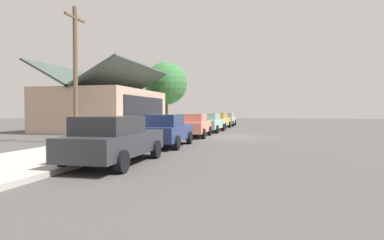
{
  "coord_description": "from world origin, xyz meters",
  "views": [
    {
      "loc": [
        -21.86,
        -2.14,
        1.75
      ],
      "look_at": [
        3.57,
        3.9,
        1.04
      ],
      "focal_mm": 29.86,
      "sensor_mm": 36.0,
      "label": 1
    }
  ],
  "objects_px": {
    "car_silver": "(226,119)",
    "utility_pole_wooden": "(75,72)",
    "shade_tree": "(166,84)",
    "fire_hydrant_red": "(144,135)",
    "car_mustard": "(218,121)",
    "car_coral": "(193,125)",
    "car_seafoam": "(209,122)",
    "car_navy": "(166,130)",
    "car_charcoal": "(115,140)"
  },
  "relations": [
    {
      "from": "car_coral",
      "to": "car_seafoam",
      "type": "xyz_separation_m",
      "value": [
        5.31,
        -0.12,
        0.0
      ]
    },
    {
      "from": "car_charcoal",
      "to": "utility_pole_wooden",
      "type": "relative_size",
      "value": 0.64
    },
    {
      "from": "car_seafoam",
      "to": "fire_hydrant_red",
      "type": "bearing_deg",
      "value": 173.58
    },
    {
      "from": "car_seafoam",
      "to": "car_silver",
      "type": "bearing_deg",
      "value": 1.96
    },
    {
      "from": "car_mustard",
      "to": "shade_tree",
      "type": "relative_size",
      "value": 0.68
    },
    {
      "from": "car_charcoal",
      "to": "fire_hydrant_red",
      "type": "distance_m",
      "value": 6.37
    },
    {
      "from": "car_coral",
      "to": "car_seafoam",
      "type": "relative_size",
      "value": 0.94
    },
    {
      "from": "car_silver",
      "to": "fire_hydrant_red",
      "type": "relative_size",
      "value": 6.26
    },
    {
      "from": "car_coral",
      "to": "car_mustard",
      "type": "distance_m",
      "value": 10.91
    },
    {
      "from": "car_charcoal",
      "to": "car_silver",
      "type": "bearing_deg",
      "value": -1.16
    },
    {
      "from": "car_charcoal",
      "to": "car_navy",
      "type": "bearing_deg",
      "value": -1.02
    },
    {
      "from": "car_navy",
      "to": "car_mustard",
      "type": "distance_m",
      "value": 16.94
    },
    {
      "from": "fire_hydrant_red",
      "to": "car_navy",
      "type": "bearing_deg",
      "value": -117.28
    },
    {
      "from": "shade_tree",
      "to": "car_silver",
      "type": "bearing_deg",
      "value": -61.22
    },
    {
      "from": "car_navy",
      "to": "utility_pole_wooden",
      "type": "relative_size",
      "value": 0.61
    },
    {
      "from": "car_mustard",
      "to": "utility_pole_wooden",
      "type": "height_order",
      "value": "utility_pole_wooden"
    },
    {
      "from": "car_navy",
      "to": "car_silver",
      "type": "bearing_deg",
      "value": -2.1
    },
    {
      "from": "fire_hydrant_red",
      "to": "utility_pole_wooden",
      "type": "bearing_deg",
      "value": 91.76
    },
    {
      "from": "car_coral",
      "to": "shade_tree",
      "type": "distance_m",
      "value": 15.27
    },
    {
      "from": "car_charcoal",
      "to": "utility_pole_wooden",
      "type": "bearing_deg",
      "value": 40.89
    },
    {
      "from": "utility_pole_wooden",
      "to": "fire_hydrant_red",
      "type": "relative_size",
      "value": 10.56
    },
    {
      "from": "car_navy",
      "to": "fire_hydrant_red",
      "type": "relative_size",
      "value": 6.39
    },
    {
      "from": "car_seafoam",
      "to": "utility_pole_wooden",
      "type": "xyz_separation_m",
      "value": [
        -10.72,
        5.55,
        3.11
      ]
    },
    {
      "from": "car_silver",
      "to": "car_navy",
      "type": "bearing_deg",
      "value": 179.3
    },
    {
      "from": "car_seafoam",
      "to": "car_charcoal",
      "type": "bearing_deg",
      "value": -178.48
    },
    {
      "from": "car_coral",
      "to": "utility_pole_wooden",
      "type": "bearing_deg",
      "value": 132.54
    },
    {
      "from": "fire_hydrant_red",
      "to": "car_charcoal",
      "type": "bearing_deg",
      "value": -166.91
    },
    {
      "from": "car_coral",
      "to": "car_silver",
      "type": "height_order",
      "value": "same"
    },
    {
      "from": "fire_hydrant_red",
      "to": "shade_tree",
      "type": "bearing_deg",
      "value": 14.64
    },
    {
      "from": "car_navy",
      "to": "fire_hydrant_red",
      "type": "xyz_separation_m",
      "value": [
        0.74,
        1.44,
        -0.32
      ]
    },
    {
      "from": "car_mustard",
      "to": "car_silver",
      "type": "xyz_separation_m",
      "value": [
        5.91,
        -0.06,
        -0.0
      ]
    },
    {
      "from": "car_seafoam",
      "to": "shade_tree",
      "type": "relative_size",
      "value": 0.68
    },
    {
      "from": "car_silver",
      "to": "car_coral",
      "type": "bearing_deg",
      "value": 179.18
    },
    {
      "from": "car_coral",
      "to": "shade_tree",
      "type": "bearing_deg",
      "value": 22.95
    },
    {
      "from": "shade_tree",
      "to": "fire_hydrant_red",
      "type": "distance_m",
      "value": 19.71
    },
    {
      "from": "car_silver",
      "to": "utility_pole_wooden",
      "type": "xyz_separation_m",
      "value": [
        -22.23,
        5.53,
        3.11
      ]
    },
    {
      "from": "car_seafoam",
      "to": "car_silver",
      "type": "distance_m",
      "value": 11.51
    },
    {
      "from": "car_seafoam",
      "to": "shade_tree",
      "type": "distance_m",
      "value": 11.02
    },
    {
      "from": "car_coral",
      "to": "car_silver",
      "type": "relative_size",
      "value": 1.04
    },
    {
      "from": "car_navy",
      "to": "fire_hydrant_red",
      "type": "bearing_deg",
      "value": 60.84
    },
    {
      "from": "car_mustard",
      "to": "car_silver",
      "type": "distance_m",
      "value": 5.91
    },
    {
      "from": "fire_hydrant_red",
      "to": "car_silver",
      "type": "bearing_deg",
      "value": -3.97
    },
    {
      "from": "utility_pole_wooden",
      "to": "fire_hydrant_red",
      "type": "height_order",
      "value": "utility_pole_wooden"
    },
    {
      "from": "car_silver",
      "to": "car_mustard",
      "type": "bearing_deg",
      "value": 178.92
    },
    {
      "from": "car_coral",
      "to": "car_seafoam",
      "type": "height_order",
      "value": "same"
    },
    {
      "from": "car_mustard",
      "to": "car_navy",
      "type": "bearing_deg",
      "value": -178.36
    },
    {
      "from": "car_silver",
      "to": "utility_pole_wooden",
      "type": "height_order",
      "value": "utility_pole_wooden"
    },
    {
      "from": "car_seafoam",
      "to": "shade_tree",
      "type": "xyz_separation_m",
      "value": [
        8.0,
        6.41,
        4.06
      ]
    },
    {
      "from": "car_seafoam",
      "to": "utility_pole_wooden",
      "type": "bearing_deg",
      "value": 154.53
    },
    {
      "from": "car_mustard",
      "to": "utility_pole_wooden",
      "type": "relative_size",
      "value": 0.66
    }
  ]
}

